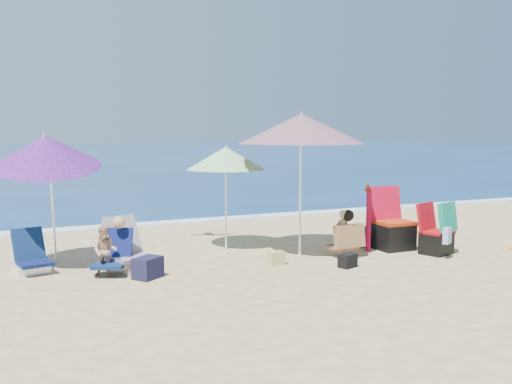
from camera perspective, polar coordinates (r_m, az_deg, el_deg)
name	(u,v)px	position (r m, az deg, el deg)	size (l,w,h in m)	color
ground	(303,273)	(8.49, 4.68, -7.98)	(120.00, 120.00, 0.00)	#D8BC84
sea	(47,155)	(52.39, -20.00, 3.49)	(120.00, 80.00, 0.12)	navy
foam	(193,221)	(13.09, -6.23, -2.88)	(120.00, 0.50, 0.04)	white
umbrella_turquoise	(301,129)	(9.48, 4.50, 6.26)	(2.28, 2.28, 2.38)	white
umbrella_striped	(226,158)	(9.92, -3.01, 3.36)	(1.70, 1.70, 1.81)	white
umbrella_blue	(47,151)	(9.06, -20.01, 3.83)	(1.84, 1.89, 2.15)	white
furled_umbrella	(368,214)	(10.01, 11.06, -2.15)	(0.14, 0.16, 1.17)	#AB0C2E
chair_navy	(31,261)	(9.06, -21.34, -6.39)	(0.57, 0.70, 0.63)	#0C1643
chair_rainbow	(131,256)	(8.83, -12.26, -6.16)	(0.80, 0.86, 0.78)	#E05D4F
camp_chair_left	(392,231)	(10.34, 13.34, -3.73)	(0.64, 0.63, 1.08)	#B2300C
camp_chair_right	(437,235)	(10.09, 17.51, -4.11)	(0.63, 0.82, 0.89)	red
person_center	(345,234)	(9.51, 8.80, -4.16)	(0.55, 0.49, 0.78)	tan
person_left	(108,250)	(8.51, -14.47, -5.57)	(0.71, 0.76, 0.81)	tan
bag_navy_a	(148,268)	(8.27, -10.65, -7.38)	(0.47, 0.45, 0.30)	#171833
bag_black_a	(126,254)	(9.45, -12.75, -6.00)	(0.35, 0.31, 0.21)	black
bag_tan	(276,258)	(8.94, 2.02, -6.56)	(0.26, 0.19, 0.21)	tan
bag_navy_b	(355,236)	(10.51, 9.80, -4.35)	(0.51, 0.42, 0.34)	#181E36
bag_black_b	(348,261)	(8.88, 9.06, -6.73)	(0.31, 0.26, 0.20)	black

